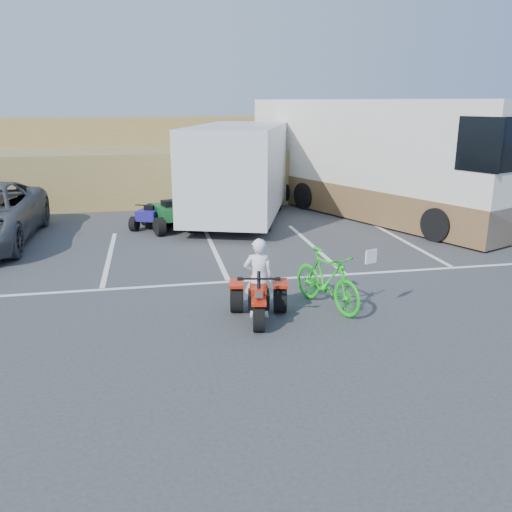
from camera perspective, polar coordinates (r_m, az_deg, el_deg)
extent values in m
plane|color=#363639|center=(9.69, -0.82, -7.23)|extent=(100.00, 100.00, 0.00)
cube|color=white|center=(14.33, -15.16, -0.02)|extent=(0.12, 5.00, 0.01)
cube|color=white|center=(14.37, -4.38, 0.55)|extent=(0.12, 5.00, 0.01)
cube|color=white|center=(14.91, 5.97, 1.08)|extent=(0.12, 5.00, 0.01)
cube|color=white|center=(15.90, 15.33, 1.53)|extent=(0.12, 5.00, 0.01)
cube|color=white|center=(17.25, 23.41, 1.88)|extent=(0.12, 5.00, 0.01)
cube|color=white|center=(11.91, -2.89, -2.72)|extent=(28.00, 0.12, 0.01)
cube|color=olive|center=(22.99, -7.15, 8.84)|extent=(40.00, 6.00, 2.00)
cube|color=olive|center=(26.38, -7.79, 11.90)|extent=(40.00, 4.00, 2.20)
imported|color=white|center=(9.78, 0.27, -2.35)|extent=(0.60, 0.45, 1.49)
imported|color=#14BF19|center=(10.36, 7.47, -2.48)|extent=(1.17, 1.94, 1.13)
cube|color=silver|center=(18.02, -1.79, 9.25)|extent=(4.63, 7.10, 2.75)
cylinder|color=black|center=(18.23, -1.76, 5.13)|extent=(2.54, 1.51, 0.77)
cube|color=silver|center=(19.18, 12.40, 10.09)|extent=(6.66, 10.80, 3.82)
cube|color=brown|center=(19.36, 12.15, 6.02)|extent=(6.70, 10.82, 1.06)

